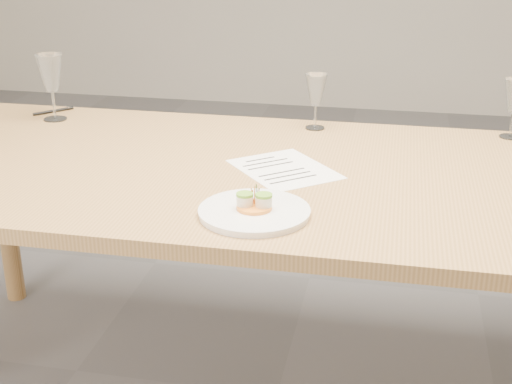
% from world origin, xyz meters
% --- Properties ---
extents(dining_table, '(2.40, 1.00, 0.75)m').
position_xyz_m(dining_table, '(0.00, 0.00, 0.68)').
color(dining_table, '#B0844D').
rests_on(dining_table, ground).
extents(dinner_plate, '(0.26, 0.26, 0.07)m').
position_xyz_m(dinner_plate, '(-0.00, -0.32, 0.76)').
color(dinner_plate, white).
rests_on(dinner_plate, dining_table).
extents(recipe_sheet, '(0.35, 0.36, 0.00)m').
position_xyz_m(recipe_sheet, '(0.01, 0.00, 0.75)').
color(recipe_sheet, white).
rests_on(recipe_sheet, dining_table).
extents(ballpoint_pen, '(0.10, 0.12, 0.01)m').
position_xyz_m(ballpoint_pen, '(-0.87, 0.42, 0.76)').
color(ballpoint_pen, black).
rests_on(ballpoint_pen, dining_table).
extents(wine_glass_0, '(0.09, 0.09, 0.22)m').
position_xyz_m(wine_glass_0, '(-0.82, 0.34, 0.90)').
color(wine_glass_0, white).
rests_on(wine_glass_0, dining_table).
extents(wine_glass_1, '(0.07, 0.07, 0.18)m').
position_xyz_m(wine_glass_1, '(0.05, 0.41, 0.87)').
color(wine_glass_1, white).
rests_on(wine_glass_1, dining_table).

